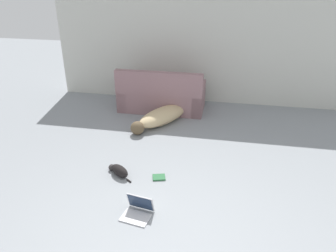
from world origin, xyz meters
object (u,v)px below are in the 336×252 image
at_px(couch, 162,97).
at_px(cat, 119,171).
at_px(laptop_open, 138,209).
at_px(dog, 161,117).
at_px(book_green, 159,177).

relative_size(couch, cat, 3.98).
height_order(cat, laptop_open, laptop_open).
distance_m(dog, cat, 1.80).
height_order(couch, dog, couch).
height_order(dog, laptop_open, dog).
bearing_deg(cat, dog, -63.46).
xyz_separation_m(couch, cat, (-0.12, -2.46, -0.21)).
bearing_deg(couch, dog, 100.92).
height_order(couch, book_green, couch).
relative_size(dog, book_green, 7.10).
xyz_separation_m(laptop_open, book_green, (0.09, 0.77, -0.07)).
xyz_separation_m(cat, laptop_open, (0.49, -0.74, 0.00)).
bearing_deg(book_green, dog, 100.72).
distance_m(couch, book_green, 2.48).
bearing_deg(dog, cat, 24.59).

